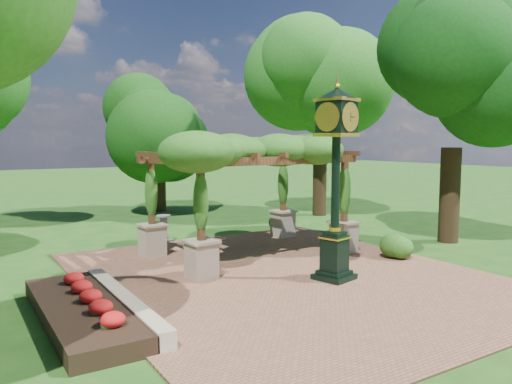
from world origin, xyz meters
TOP-DOWN VIEW (x-y plane):
  - ground at (0.00, 0.00)m, footprint 120.00×120.00m
  - brick_plaza at (0.00, 1.00)m, footprint 10.00×12.00m
  - border_wall at (-4.60, 0.50)m, footprint 0.35×5.00m
  - flower_bed at (-5.50, 0.50)m, footprint 1.50×5.00m
  - pedestal_clock at (0.91, 0.01)m, footprint 1.23×1.23m
  - pergola at (0.54, 3.79)m, footprint 6.44×4.28m
  - sundial at (-1.06, 7.21)m, footprint 0.73×0.73m
  - shrub_front at (4.17, 0.68)m, footprint 0.80×0.80m
  - shrub_mid at (4.10, 0.91)m, footprint 0.99×0.99m
  - shrub_back at (3.64, 6.61)m, footprint 0.97×0.97m
  - tree_north at (1.75, 14.90)m, footprint 4.37×4.37m
  - tree_east_far at (8.01, 9.38)m, footprint 4.97×4.97m
  - tree_east_near at (7.83, 1.71)m, footprint 4.10×4.10m

SIDE VIEW (x-z plane):
  - ground at x=0.00m, z-range 0.00..0.00m
  - brick_plaza at x=0.00m, z-range 0.00..0.04m
  - flower_bed at x=-5.50m, z-range 0.00..0.36m
  - border_wall at x=-4.60m, z-range 0.00..0.40m
  - shrub_front at x=4.17m, z-range 0.04..0.74m
  - shrub_back at x=3.64m, z-range 0.04..0.78m
  - shrub_mid at x=4.10m, z-range 0.04..0.81m
  - sundial at x=-1.06m, z-range -0.06..0.94m
  - pedestal_clock at x=0.91m, z-range 0.50..5.62m
  - pergola at x=0.54m, z-range 1.25..5.16m
  - tree_north at x=1.75m, z-range 1.24..7.87m
  - tree_east_near at x=7.83m, z-range 1.64..10.57m
  - tree_east_far at x=8.01m, z-range 1.69..10.66m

